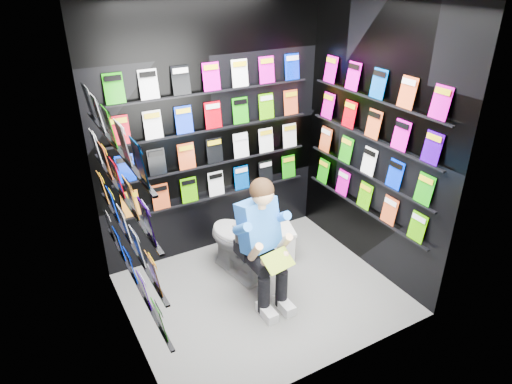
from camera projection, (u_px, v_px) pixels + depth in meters
floor at (262, 293)px, 4.34m from camera, size 2.40×2.40×0.00m
wall_back at (213, 133)px, 4.52m from camera, size 2.40×0.04×2.60m
wall_front at (340, 223)px, 2.97m from camera, size 2.40×0.04×2.60m
wall_left at (117, 203)px, 3.22m from camera, size 0.04×2.00×2.60m
wall_right at (374, 143)px, 4.27m from camera, size 0.04×2.00×2.60m
comics_back at (214, 133)px, 4.50m from camera, size 2.10×0.06×1.37m
comics_left at (121, 201)px, 3.23m from camera, size 0.06×1.70×1.37m
comics_right at (371, 143)px, 4.25m from camera, size 0.06×1.70×1.37m
toilet at (239, 240)px, 4.48m from camera, size 0.53×0.81×0.73m
longbox at (279, 240)px, 4.87m from camera, size 0.34×0.46×0.31m
longbox_lid at (280, 227)px, 4.79m from camera, size 0.36×0.49×0.03m
reader at (258, 225)px, 4.02m from camera, size 0.58×0.76×1.28m
held_comic at (278, 261)px, 3.82m from camera, size 0.29×0.20×0.11m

